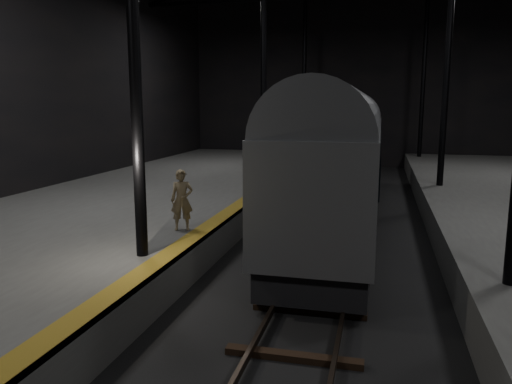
% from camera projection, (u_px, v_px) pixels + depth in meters
% --- Properties ---
extents(ground, '(44.00, 44.00, 0.00)m').
position_uv_depth(ground, '(329.00, 258.00, 14.34)').
color(ground, black).
rests_on(ground, ground).
extents(platform_left, '(9.00, 43.80, 1.00)m').
position_uv_depth(platform_left, '(95.00, 226.00, 16.04)').
color(platform_left, '#4D4D4B').
rests_on(platform_left, ground).
extents(tactile_strip, '(0.50, 43.80, 0.01)m').
position_uv_depth(tactile_strip, '(221.00, 218.00, 14.94)').
color(tactile_strip, olive).
rests_on(tactile_strip, platform_left).
extents(track, '(2.40, 43.00, 0.24)m').
position_uv_depth(track, '(329.00, 255.00, 14.33)').
color(track, '#3F3328').
rests_on(track, ground).
extents(train, '(2.71, 18.04, 4.82)m').
position_uv_depth(train, '(343.00, 150.00, 18.19)').
color(train, '#9DA0A5').
rests_on(train, ground).
extents(woman, '(0.70, 0.57, 1.64)m').
position_uv_depth(woman, '(182.00, 200.00, 13.37)').
color(woman, '#8B7855').
rests_on(woman, platform_left).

